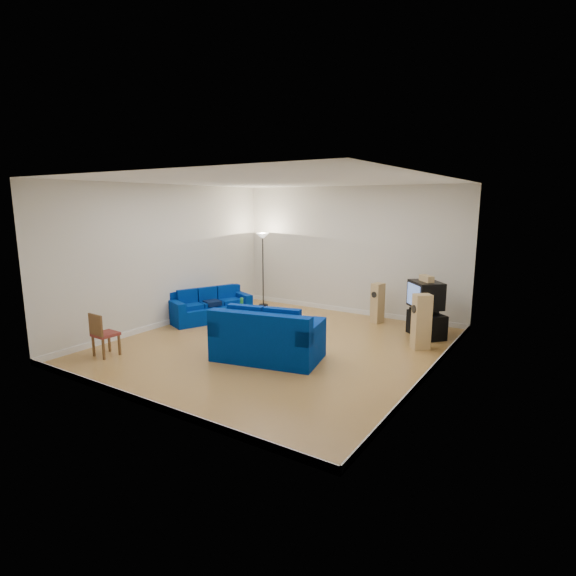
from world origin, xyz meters
The scene contains 16 objects.
room centered at (0.00, 0.00, 1.54)m, with size 6.01×6.51×3.21m.
sofa_three_seat centered at (-2.50, 0.76, 0.27)m, with size 1.49×2.08×0.74m.
sofa_loveseat centered at (0.30, -0.77, 0.36)m, with size 2.07×1.43×0.94m.
coffee_table centered at (-1.13, 0.62, 0.32)m, with size 1.13×0.85×0.37m.
bottle centered at (-1.37, 0.62, 0.53)m, with size 0.08×0.08×0.33m, color #197233.
tissue_box centered at (-1.10, 0.56, 0.41)m, with size 0.21×0.12×0.09m, color green.
red_canister centered at (-0.87, 0.71, 0.44)m, with size 0.10×0.10×0.14m, color red.
remote centered at (-0.80, 0.46, 0.38)m, with size 0.18×0.05×0.02m, color black.
tv_stand centered at (2.31, 2.23, 0.26)m, with size 0.84×0.46×0.51m, color black.
av_receiver centered at (2.25, 2.19, 0.57)m, with size 0.48×0.39×0.11m, color black.
television centered at (2.26, 2.21, 0.90)m, with size 0.88×0.89×0.56m.
centre_speaker centered at (2.26, 2.20, 1.25)m, with size 0.37×0.15×0.13m, color tan.
speaker_left centered at (1.02, 2.70, 0.47)m, with size 0.28×0.33×0.95m.
speaker_right centered at (2.45, 1.34, 0.54)m, with size 0.40×0.40×1.08m.
floor_lamp centered at (-2.29, 2.70, 1.64)m, with size 0.34×0.34×1.99m.
dining_chair centered at (-2.33, -2.27, 0.46)m, with size 0.41×0.41×0.82m.
Camera 1 is at (4.81, -7.08, 2.81)m, focal length 28.00 mm.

